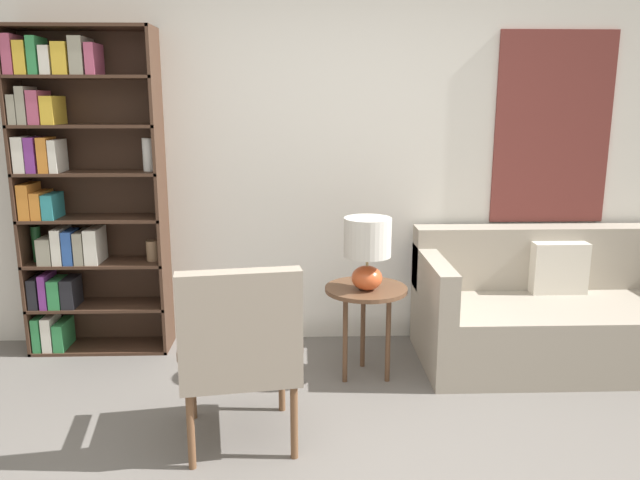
{
  "coord_description": "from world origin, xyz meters",
  "views": [
    {
      "loc": [
        -0.23,
        -2.21,
        1.66
      ],
      "look_at": [
        -0.12,
        1.17,
        0.9
      ],
      "focal_mm": 35.0,
      "sensor_mm": 36.0,
      "label": 1
    }
  ],
  "objects_px": {
    "bookshelf": "(74,189)",
    "couch": "(563,313)",
    "table_lamp": "(367,246)",
    "side_table": "(366,298)",
    "armchair": "(239,343)"
  },
  "relations": [
    {
      "from": "bookshelf",
      "to": "couch",
      "type": "distance_m",
      "value": 3.28
    },
    {
      "from": "couch",
      "to": "table_lamp",
      "type": "relative_size",
      "value": 4.32
    },
    {
      "from": "bookshelf",
      "to": "side_table",
      "type": "relative_size",
      "value": 3.7
    },
    {
      "from": "couch",
      "to": "side_table",
      "type": "height_order",
      "value": "couch"
    },
    {
      "from": "bookshelf",
      "to": "side_table",
      "type": "distance_m",
      "value": 2.01
    },
    {
      "from": "bookshelf",
      "to": "table_lamp",
      "type": "xyz_separation_m",
      "value": [
        1.85,
        -0.55,
        -0.26
      ]
    },
    {
      "from": "side_table",
      "to": "table_lamp",
      "type": "height_order",
      "value": "table_lamp"
    },
    {
      "from": "armchair",
      "to": "side_table",
      "type": "distance_m",
      "value": 1.05
    },
    {
      "from": "bookshelf",
      "to": "armchair",
      "type": "distance_m",
      "value": 1.84
    },
    {
      "from": "armchair",
      "to": "bookshelf",
      "type": "bearing_deg",
      "value": 132.14
    },
    {
      "from": "side_table",
      "to": "armchair",
      "type": "bearing_deg",
      "value": -130.6
    },
    {
      "from": "couch",
      "to": "table_lamp",
      "type": "distance_m",
      "value": 1.45
    },
    {
      "from": "bookshelf",
      "to": "armchair",
      "type": "relative_size",
      "value": 2.27
    },
    {
      "from": "side_table",
      "to": "table_lamp",
      "type": "distance_m",
      "value": 0.34
    },
    {
      "from": "armchair",
      "to": "couch",
      "type": "relative_size",
      "value": 0.5
    }
  ]
}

